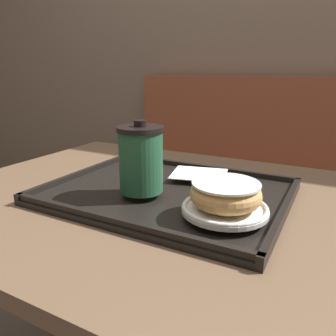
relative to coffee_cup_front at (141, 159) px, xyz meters
name	(u,v)px	position (x,y,z in m)	size (l,w,h in m)	color
wall_behind	(282,31)	(0.05, 1.15, 0.35)	(8.00, 0.05, 2.40)	#7A6656
booth_bench	(295,232)	(0.23, 0.92, -0.53)	(1.73, 0.44, 1.00)	brown
cafe_table	(174,261)	(0.05, 0.05, -0.25)	(1.08, 0.77, 0.75)	brown
serving_tray	(168,192)	(0.03, 0.06, -0.09)	(0.51, 0.39, 0.02)	black
napkin_paper	(199,174)	(0.06, 0.16, -0.07)	(0.15, 0.14, 0.00)	white
coffee_cup_front	(141,159)	(0.00, 0.00, 0.00)	(0.10, 0.10, 0.15)	#235638
plate_with_chocolate_donut	(225,208)	(0.19, -0.02, -0.06)	(0.15, 0.15, 0.01)	white
donut_chocolate_glazed	(226,194)	(0.19, -0.02, -0.03)	(0.13, 0.13, 0.04)	tan
spoon	(150,170)	(-0.06, 0.13, -0.06)	(0.10, 0.14, 0.01)	silver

